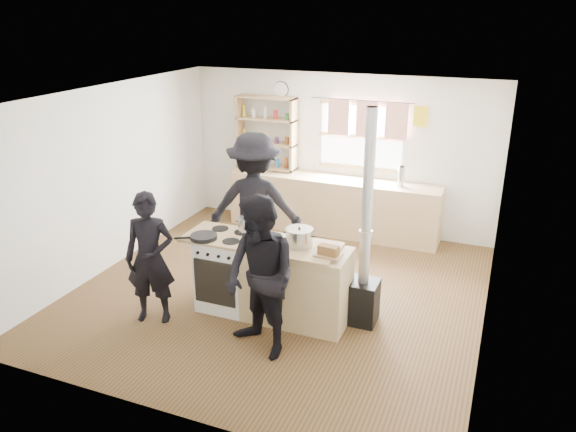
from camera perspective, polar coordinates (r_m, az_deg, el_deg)
The scene contains 14 objects.
ground at distance 7.31m, azimuth -0.90°, elevation -7.71°, with size 5.00×5.00×0.01m, color brown.
back_counter at distance 9.04m, azimuth 4.55°, elevation 1.08°, with size 3.40×0.55×0.90m, color tan.
shelving_unit at distance 9.26m, azimuth -2.20°, elevation 8.46°, with size 1.00×0.28×1.20m.
thermos at distance 8.61m, azimuth 11.42°, elevation 3.96°, with size 0.10×0.10×0.30m, color silver.
cooking_island at distance 6.59m, azimuth -1.62°, elevation -6.43°, with size 1.97×0.64×0.93m.
skillet_greens at distance 6.55m, azimuth -8.56°, elevation -2.08°, with size 0.43×0.43×0.05m.
roast_tray at distance 6.38m, azimuth -2.76°, elevation -2.40°, with size 0.38×0.32×0.07m.
stockpot_stove at distance 6.68m, azimuth -4.09°, elevation -0.90°, with size 0.24×0.24×0.20m.
stockpot_counter at distance 6.27m, azimuth 1.15°, elevation -2.17°, with size 0.31×0.31×0.23m.
bread_board at distance 6.06m, azimuth 4.13°, elevation -3.63°, with size 0.30×0.23×0.12m.
flue_heater at distance 6.42m, azimuth 7.70°, elevation -5.58°, with size 0.35×0.35×2.50m.
person_near_left at distance 6.56m, azimuth -13.84°, elevation -4.21°, with size 0.57×0.37×1.55m, color black.
person_near_right at distance 5.74m, azimuth -2.81°, elevation -6.34°, with size 0.84×0.65×1.73m, color black.
person_far at distance 7.44m, azimuth -3.36°, elevation 1.07°, with size 1.26×0.73×1.96m, color black.
Camera 1 is at (2.51, -5.92, 3.46)m, focal length 35.00 mm.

